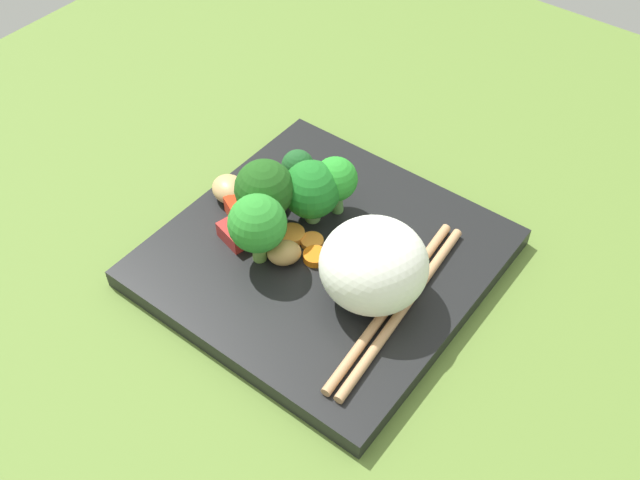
% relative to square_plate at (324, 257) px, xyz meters
% --- Properties ---
extents(ground_plane, '(1.10, 1.10, 0.02)m').
position_rel_square_plate_xyz_m(ground_plane, '(0.00, 0.00, -0.02)').
color(ground_plane, olive).
extents(square_plate, '(0.27, 0.27, 0.02)m').
position_rel_square_plate_xyz_m(square_plate, '(0.00, 0.00, 0.00)').
color(square_plate, black).
rests_on(square_plate, ground_plane).
extents(rice_mound, '(0.12, 0.12, 0.08)m').
position_rel_square_plate_xyz_m(rice_mound, '(0.06, -0.02, 0.05)').
color(rice_mound, white).
rests_on(rice_mound, square_plate).
extents(broccoli_floret_0, '(0.05, 0.05, 0.06)m').
position_rel_square_plate_xyz_m(broccoli_floret_0, '(-0.03, 0.03, 0.04)').
color(broccoli_floret_0, '#74AE5D').
rests_on(broccoli_floret_0, square_plate).
extents(broccoli_floret_1, '(0.04, 0.04, 0.06)m').
position_rel_square_plate_xyz_m(broccoli_floret_1, '(-0.02, 0.05, 0.05)').
color(broccoli_floret_1, '#62A44D').
rests_on(broccoli_floret_1, square_plate).
extents(broccoli_floret_2, '(0.03, 0.03, 0.05)m').
position_rel_square_plate_xyz_m(broccoli_floret_2, '(-0.07, 0.05, 0.04)').
color(broccoli_floret_2, '#659D44').
rests_on(broccoli_floret_2, square_plate).
extents(broccoli_floret_3, '(0.05, 0.05, 0.07)m').
position_rel_square_plate_xyz_m(broccoli_floret_3, '(-0.04, -0.04, 0.05)').
color(broccoli_floret_3, '#72A844').
rests_on(broccoli_floret_3, square_plate).
extents(broccoli_floret_4, '(0.05, 0.05, 0.07)m').
position_rel_square_plate_xyz_m(broccoli_floret_4, '(-0.06, -0.01, 0.05)').
color(broccoli_floret_4, '#569948').
rests_on(broccoli_floret_4, square_plate).
extents(carrot_slice_0, '(0.03, 0.03, 0.01)m').
position_rel_square_plate_xyz_m(carrot_slice_0, '(-0.03, -0.01, 0.01)').
color(carrot_slice_0, '#FC9C35').
rests_on(carrot_slice_0, square_plate).
extents(carrot_slice_1, '(0.03, 0.03, 0.01)m').
position_rel_square_plate_xyz_m(carrot_slice_1, '(-0.09, 0.05, 0.01)').
color(carrot_slice_1, orange).
rests_on(carrot_slice_1, square_plate).
extents(carrot_slice_2, '(0.03, 0.03, 0.01)m').
position_rel_square_plate_xyz_m(carrot_slice_2, '(-0.01, 0.00, 0.01)').
color(carrot_slice_2, orange).
rests_on(carrot_slice_2, square_plate).
extents(carrot_slice_3, '(0.03, 0.03, 0.01)m').
position_rel_square_plate_xyz_m(carrot_slice_3, '(-0.00, -0.01, 0.01)').
color(carrot_slice_3, orange).
rests_on(carrot_slice_3, square_plate).
extents(pepper_chunk_0, '(0.03, 0.03, 0.02)m').
position_rel_square_plate_xyz_m(pepper_chunk_0, '(-0.09, -0.01, 0.02)').
color(pepper_chunk_0, red).
rests_on(pepper_chunk_0, square_plate).
extents(pepper_chunk_1, '(0.04, 0.04, 0.02)m').
position_rel_square_plate_xyz_m(pepper_chunk_1, '(-0.07, -0.03, 0.02)').
color(pepper_chunk_1, red).
rests_on(pepper_chunk_1, square_plate).
extents(chicken_piece_0, '(0.03, 0.03, 0.02)m').
position_rel_square_plate_xyz_m(chicken_piece_0, '(-0.09, 0.02, 0.02)').
color(chicken_piece_0, '#B58846').
rests_on(chicken_piece_0, square_plate).
extents(chicken_piece_1, '(0.04, 0.04, 0.02)m').
position_rel_square_plate_xyz_m(chicken_piece_1, '(-0.02, -0.03, 0.02)').
color(chicken_piece_1, tan).
rests_on(chicken_piece_1, square_plate).
extents(chicken_piece_2, '(0.05, 0.04, 0.02)m').
position_rel_square_plate_xyz_m(chicken_piece_2, '(-0.11, -0.00, 0.02)').
color(chicken_piece_2, tan).
rests_on(chicken_piece_2, square_plate).
extents(chicken_piece_3, '(0.04, 0.04, 0.02)m').
position_rel_square_plate_xyz_m(chicken_piece_3, '(-0.05, -0.02, 0.02)').
color(chicken_piece_3, tan).
rests_on(chicken_piece_3, square_plate).
extents(chicken_piece_4, '(0.02, 0.03, 0.02)m').
position_rel_square_plate_xyz_m(chicken_piece_4, '(-0.07, 0.02, 0.02)').
color(chicken_piece_4, '#C08A49').
rests_on(chicken_piece_4, square_plate).
extents(chopstick_pair, '(0.04, 0.21, 0.01)m').
position_rel_square_plate_xyz_m(chopstick_pair, '(0.09, -0.01, 0.01)').
color(chopstick_pair, tan).
rests_on(chopstick_pair, square_plate).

